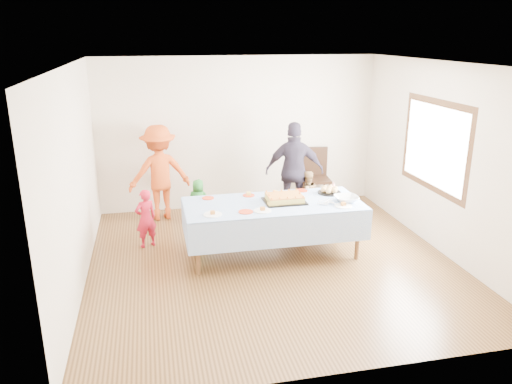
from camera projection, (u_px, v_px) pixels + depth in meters
ground at (272, 261)px, 7.02m from camera, size 5.00×5.00×0.00m
room_walls at (277, 137)px, 6.50m from camera, size 5.04×5.04×2.72m
party_table at (273, 207)px, 7.04m from camera, size 2.50×1.10×0.78m
birthday_cake at (284, 198)px, 7.06m from camera, size 0.58×0.45×0.10m
rolls_tray at (329, 190)px, 7.44m from camera, size 0.35×0.35×0.10m
punch_bowl at (346, 199)px, 7.06m from camera, size 0.34×0.34×0.08m
party_hat at (333, 185)px, 7.57m from camera, size 0.09×0.09×0.15m
fork_pile at (327, 202)px, 6.94m from camera, size 0.24×0.18×0.07m
plate_red_far_a at (208, 198)px, 7.21m from camera, size 0.17×0.17×0.01m
plate_red_far_b at (249, 195)px, 7.33m from camera, size 0.18×0.18×0.01m
plate_red_far_c at (275, 194)px, 7.40m from camera, size 0.17×0.17×0.01m
plate_red_far_d at (302, 191)px, 7.56m from camera, size 0.17×0.17×0.01m
plate_red_near at (246, 212)px, 6.66m from camera, size 0.20×0.20×0.01m
plate_white_left at (213, 214)px, 6.56m from camera, size 0.25×0.25×0.01m
plate_white_mid at (263, 211)px, 6.70m from camera, size 0.24×0.24×0.01m
plate_white_right at (343, 206)px, 6.88m from camera, size 0.24×0.24×0.01m
dining_chair at (316, 173)px, 9.22m from camera, size 0.50×0.50×1.06m
toddler_left at (146, 218)px, 7.38m from camera, size 0.38×0.33×0.89m
toddler_mid at (199, 201)px, 8.36m from camera, size 0.43×0.36×0.75m
toddler_right at (307, 195)px, 8.48m from camera, size 0.46×0.38×0.86m
adult_left at (159, 173)px, 8.43m from camera, size 1.13×0.77×1.62m
adult_right at (294, 171)px, 8.43m from camera, size 1.05×0.63×1.67m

